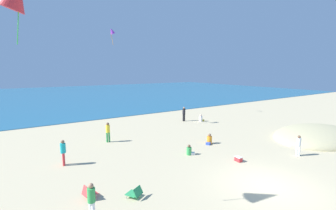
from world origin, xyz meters
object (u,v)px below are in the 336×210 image
(person_3, at_px, (209,140))
(person_6, at_px, (201,119))
(person_4, at_px, (63,151))
(person_0, at_px, (190,151))
(person_1, at_px, (299,144))
(person_7, at_px, (184,113))
(beach_chair_far_left, at_px, (135,193))
(kite_purple, at_px, (112,31))
(person_2, at_px, (91,199))
(beach_chair_far_right, at_px, (89,193))
(person_8, at_px, (108,131))
(cooler_box, at_px, (238,159))

(person_3, height_order, person_6, person_6)
(person_3, xyz_separation_m, person_4, (-10.01, 1.80, 0.60))
(person_0, relative_size, person_6, 0.88)
(person_1, bearing_deg, person_6, 63.76)
(person_7, bearing_deg, person_0, -33.55)
(person_0, xyz_separation_m, person_1, (5.81, -4.11, 0.54))
(beach_chair_far_left, height_order, person_6, person_6)
(person_6, height_order, kite_purple, kite_purple)
(person_2, relative_size, person_7, 0.93)
(person_0, height_order, person_4, person_4)
(beach_chair_far_right, bearing_deg, person_7, 26.10)
(person_1, bearing_deg, person_8, 115.99)
(person_4, bearing_deg, cooler_box, -18.51)
(person_6, bearing_deg, person_3, -136.63)
(person_8, bearing_deg, person_2, 161.13)
(person_2, relative_size, person_3, 1.84)
(person_1, xyz_separation_m, person_7, (0.24, 12.57, 0.12))
(person_0, relative_size, person_7, 0.44)
(person_1, bearing_deg, cooler_box, 141.44)
(cooler_box, xyz_separation_m, person_2, (-9.15, -0.75, 0.70))
(person_6, relative_size, kite_purple, 0.49)
(beach_chair_far_left, bearing_deg, beach_chair_far_right, 28.79)
(person_8, bearing_deg, person_7, -69.89)
(person_2, height_order, person_7, person_7)
(beach_chair_far_left, height_order, person_8, person_8)
(beach_chair_far_right, bearing_deg, beach_chair_far_left, -43.45)
(person_2, bearing_deg, beach_chair_far_right, -120.30)
(person_8, distance_m, kite_purple, 9.65)
(beach_chair_far_left, bearing_deg, cooler_box, -117.78)
(beach_chair_far_right, bearing_deg, person_3, 3.69)
(person_3, height_order, person_7, person_7)
(person_7, distance_m, person_8, 9.98)
(person_4, relative_size, kite_purple, 0.95)
(beach_chair_far_right, relative_size, person_3, 0.81)
(person_1, xyz_separation_m, person_2, (-13.17, 0.79, 0.05))
(beach_chair_far_right, xyz_separation_m, person_3, (9.79, 2.70, 0.02))
(beach_chair_far_left, relative_size, person_1, 0.59)
(beach_chair_far_right, relative_size, person_8, 0.41)
(beach_chair_far_left, bearing_deg, person_8, -41.47)
(beach_chair_far_left, xyz_separation_m, beach_chair_far_right, (-1.72, 1.06, 0.05))
(beach_chair_far_left, bearing_deg, person_4, -10.30)
(beach_chair_far_right, height_order, cooler_box, beach_chair_far_right)
(person_2, height_order, person_3, person_2)
(person_2, bearing_deg, beach_chair_far_left, 174.99)
(person_7, height_order, person_8, person_7)
(beach_chair_far_right, height_order, person_6, person_6)
(beach_chair_far_left, bearing_deg, person_0, -91.99)
(person_1, bearing_deg, person_4, 134.61)
(person_2, xyz_separation_m, person_6, (14.90, 10.63, -0.55))
(cooler_box, xyz_separation_m, person_4, (-9.08, 5.36, 0.74))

